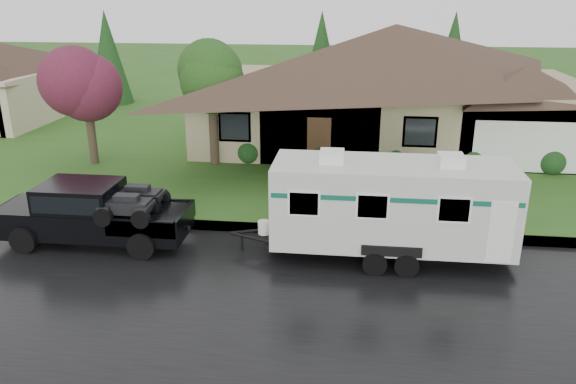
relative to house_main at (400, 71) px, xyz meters
name	(u,v)px	position (x,y,z in m)	size (l,w,h in m)	color
ground	(341,267)	(-2.29, -13.84, -3.59)	(140.00, 140.00, 0.00)	#2E551A
road	(338,304)	(-2.29, -15.84, -3.59)	(140.00, 8.00, 0.01)	black
curb	(343,232)	(-2.29, -11.59, -3.52)	(140.00, 0.50, 0.15)	gray
lawn	(350,135)	(-2.29, 1.16, -3.52)	(140.00, 26.00, 0.15)	#2E551A
house_main	(400,71)	(0.00, 0.00, 0.00)	(19.44, 10.80, 6.90)	tan
tree_left_green	(211,77)	(-8.02, -4.97, 0.26)	(3.22, 3.22, 5.34)	#382B1E
tree_red	(86,85)	(-13.22, -5.55, -0.06)	(2.95, 2.95, 4.88)	#382B1E
shrub_row	(396,155)	(-0.29, -4.54, -2.94)	(13.60, 1.00, 1.00)	#143814
pickup_truck	(90,211)	(-9.78, -13.08, -2.59)	(5.58, 2.12, 1.86)	black
travel_trailer	(391,204)	(-0.98, -13.08, -1.95)	(6.89, 2.42, 3.09)	silver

